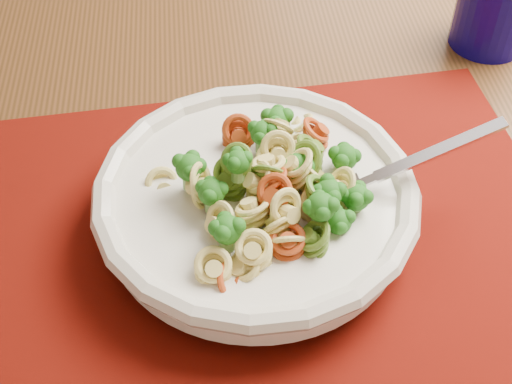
{
  "coord_description": "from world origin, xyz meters",
  "views": [
    {
      "loc": [
        -0.51,
        -1.25,
        1.25
      ],
      "look_at": [
        -0.53,
        -0.86,
        0.83
      ],
      "focal_mm": 50.0,
      "sensor_mm": 36.0,
      "label": 1
    }
  ],
  "objects": [
    {
      "name": "pasta_broccoli_heap",
      "position": [
        -0.53,
        -0.86,
        0.83
      ],
      "size": [
        0.23,
        0.23,
        0.06
      ],
      "primitive_type": null,
      "color": "#E8D373",
      "rests_on": "pasta_bowl"
    },
    {
      "name": "pasta_bowl",
      "position": [
        -0.53,
        -0.86,
        0.82
      ],
      "size": [
        0.27,
        0.27,
        0.05
      ],
      "color": "silver",
      "rests_on": "placemat"
    },
    {
      "name": "placemat",
      "position": [
        -0.51,
        -0.88,
        0.79
      ],
      "size": [
        0.56,
        0.48,
        0.0
      ],
      "primitive_type": "cube",
      "rotation": [
        0.0,
        0.0,
        0.21
      ],
      "color": "#600B04",
      "rests_on": "dining_table"
    },
    {
      "name": "fork",
      "position": [
        -0.45,
        -0.86,
        0.83
      ],
      "size": [
        0.18,
        0.07,
        0.08
      ],
      "primitive_type": null,
      "rotation": [
        0.0,
        -0.35,
        0.27
      ],
      "color": "silver",
      "rests_on": "pasta_bowl"
    },
    {
      "name": "dining_table",
      "position": [
        -0.5,
        -0.76,
        0.66
      ],
      "size": [
        1.34,
        0.96,
        0.79
      ],
      "rotation": [
        0.0,
        0.0,
        0.13
      ],
      "color": "#543017",
      "rests_on": "ground"
    },
    {
      "name": "tumbler",
      "position": [
        -0.28,
        -0.59,
        0.84
      ],
      "size": [
        0.08,
        0.08,
        0.1
      ],
      "primitive_type": "cylinder",
      "color": "#0A045F",
      "rests_on": "dining_table"
    }
  ]
}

